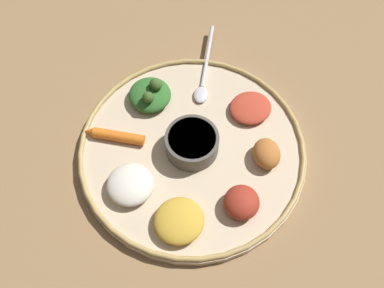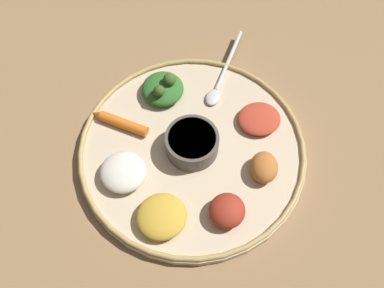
{
  "view_description": "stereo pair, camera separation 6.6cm",
  "coord_description": "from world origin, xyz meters",
  "px_view_note": "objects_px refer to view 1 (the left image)",
  "views": [
    {
      "loc": [
        -0.14,
        -0.29,
        0.61
      ],
      "look_at": [
        0.0,
        0.0,
        0.03
      ],
      "focal_mm": 39.87,
      "sensor_mm": 36.0,
      "label": 1
    },
    {
      "loc": [
        -0.08,
        -0.31,
        0.61
      ],
      "look_at": [
        0.0,
        0.0,
        0.03
      ],
      "focal_mm": 39.87,
      "sensor_mm": 36.0,
      "label": 2
    }
  ],
  "objects_px": {
    "center_bowl": "(192,143)",
    "greens_pile": "(150,94)",
    "spoon": "(204,75)",
    "carrot_near_spoon": "(115,136)"
  },
  "relations": [
    {
      "from": "greens_pile",
      "to": "carrot_near_spoon",
      "type": "height_order",
      "value": "greens_pile"
    },
    {
      "from": "center_bowl",
      "to": "spoon",
      "type": "bearing_deg",
      "value": 55.13
    },
    {
      "from": "greens_pile",
      "to": "spoon",
      "type": "bearing_deg",
      "value": 1.72
    },
    {
      "from": "greens_pile",
      "to": "carrot_near_spoon",
      "type": "xyz_separation_m",
      "value": [
        -0.08,
        -0.04,
        -0.01
      ]
    },
    {
      "from": "greens_pile",
      "to": "carrot_near_spoon",
      "type": "relative_size",
      "value": 0.96
    },
    {
      "from": "center_bowl",
      "to": "greens_pile",
      "type": "relative_size",
      "value": 1.0
    },
    {
      "from": "center_bowl",
      "to": "spoon",
      "type": "xyz_separation_m",
      "value": [
        0.08,
        0.12,
        -0.02
      ]
    },
    {
      "from": "carrot_near_spoon",
      "to": "greens_pile",
      "type": "bearing_deg",
      "value": 28.49
    },
    {
      "from": "carrot_near_spoon",
      "to": "center_bowl",
      "type": "bearing_deg",
      "value": -34.98
    },
    {
      "from": "spoon",
      "to": "carrot_near_spoon",
      "type": "bearing_deg",
      "value": -165.61
    }
  ]
}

